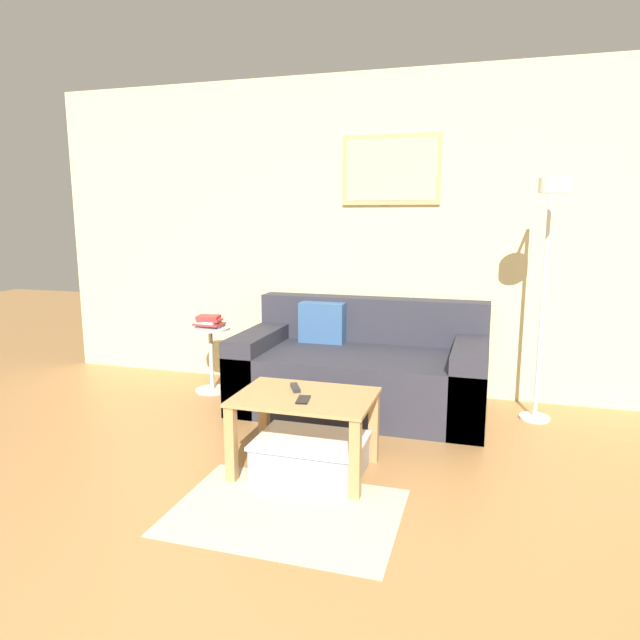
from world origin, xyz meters
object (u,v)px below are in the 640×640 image
(couch, at_px, (361,371))
(side_table, at_px, (211,353))
(cell_phone, at_px, (303,400))
(book_stack, at_px, (209,322))
(coffee_table, at_px, (305,412))
(storage_bin, at_px, (311,456))
(floor_lamp, at_px, (549,250))
(remote_control, at_px, (295,388))

(couch, height_order, side_table, couch)
(side_table, distance_m, cell_phone, 1.79)
(book_stack, bearing_deg, coffee_table, -44.82)
(coffee_table, xyz_separation_m, storage_bin, (0.04, -0.02, -0.25))
(coffee_table, bearing_deg, storage_bin, -30.98)
(floor_lamp, relative_size, remote_control, 11.14)
(coffee_table, xyz_separation_m, remote_control, (-0.09, 0.09, 0.11))
(coffee_table, bearing_deg, couch, 87.02)
(storage_bin, xyz_separation_m, remote_control, (-0.13, 0.12, 0.36))
(couch, xyz_separation_m, side_table, (-1.28, 0.03, 0.04))
(floor_lamp, bearing_deg, book_stack, 176.64)
(floor_lamp, distance_m, remote_control, 1.88)
(remote_control, bearing_deg, couch, 54.64)
(storage_bin, bearing_deg, book_stack, 135.54)
(book_stack, height_order, cell_phone, book_stack)
(side_table, bearing_deg, remote_control, -44.83)
(storage_bin, relative_size, book_stack, 2.67)
(couch, xyz_separation_m, floor_lamp, (1.26, -0.11, 0.94))
(storage_bin, xyz_separation_m, book_stack, (-1.27, 1.24, 0.48))
(floor_lamp, distance_m, book_stack, 2.63)
(remote_control, xyz_separation_m, cell_phone, (0.11, -0.18, -0.01))
(storage_bin, xyz_separation_m, cell_phone, (-0.02, -0.06, 0.35))
(coffee_table, bearing_deg, remote_control, 134.08)
(storage_bin, distance_m, remote_control, 0.40)
(couch, height_order, storage_bin, couch)
(coffee_table, height_order, storage_bin, coffee_table)
(couch, bearing_deg, remote_control, -97.86)
(coffee_table, xyz_separation_m, cell_phone, (0.02, -0.09, 0.10))
(storage_bin, relative_size, cell_phone, 4.37)
(floor_lamp, relative_size, side_table, 3.08)
(storage_bin, distance_m, floor_lamp, 2.02)
(book_stack, distance_m, cell_phone, 1.81)
(cell_phone, bearing_deg, side_table, 124.44)
(couch, xyz_separation_m, storage_bin, (-0.02, -1.20, -0.18))
(storage_bin, bearing_deg, couch, 88.99)
(coffee_table, xyz_separation_m, book_stack, (-1.23, 1.22, 0.23))
(couch, relative_size, floor_lamp, 1.10)
(storage_bin, height_order, side_table, side_table)
(floor_lamp, relative_size, cell_phone, 11.93)
(book_stack, bearing_deg, remote_control, -44.73)
(coffee_table, distance_m, side_table, 1.72)
(coffee_table, relative_size, cell_phone, 5.52)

